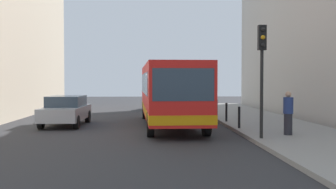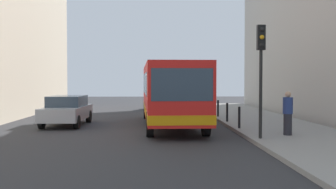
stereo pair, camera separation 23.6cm
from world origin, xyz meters
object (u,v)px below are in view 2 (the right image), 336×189
car_beside_bus (67,110)px  traffic_light (261,60)px  car_behind_bus (165,100)px  bollard_mid (227,112)px  bollard_near (239,117)px  bollard_far (218,108)px  pedestrian_near_signal (288,113)px  bus (170,91)px

car_beside_bus → traffic_light: (8.19, -6.02, 2.22)m
car_behind_bus → bollard_mid: size_ratio=4.74×
bollard_near → bollard_far: (0.00, 5.92, 0.00)m
bollard_far → car_beside_bus: bearing=-158.9°
bollard_far → traffic_light: bearing=-89.4°
bollard_near → pedestrian_near_signal: size_ratio=0.56×
traffic_light → bollard_near: bearing=91.8°
car_beside_bus → pedestrian_near_signal: size_ratio=2.65×
bollard_near → pedestrian_near_signal: pedestrian_near_signal is taller
bus → pedestrian_near_signal: 6.53m
traffic_light → car_behind_bus: bearing=100.3°
bus → car_behind_bus: (0.04, 10.78, -0.94)m
bus → traffic_light: 6.58m
car_behind_bus → bollard_near: bearing=98.7°
traffic_light → bus: bearing=118.0°
car_behind_bus → bus: bearing=86.2°
bus → bollard_far: size_ratio=11.68×
bus → car_behind_bus: size_ratio=2.46×
bus → bollard_mid: 3.17m
bus → traffic_light: bearing=116.0°
bollard_mid → bollard_far: (0.00, 2.96, 0.00)m
bus → bollard_far: bearing=-132.4°
bollard_mid → bollard_near: bearing=-90.0°
traffic_light → pedestrian_near_signal: (1.28, 0.86, -2.02)m
bollard_near → bollard_mid: size_ratio=1.00×
car_beside_bus → car_behind_bus: same height
car_behind_bus → traffic_light: traffic_light is taller
bollard_mid → traffic_light: bearing=-89.1°
car_behind_bus → pedestrian_near_signal: (4.27, -15.62, 0.20)m
car_beside_bus → bollard_mid: car_beside_bus is taller
bollard_near → pedestrian_near_signal: bearing=-59.6°
bus → bollard_near: bus is taller
car_beside_bus → traffic_light: size_ratio=1.09×
bollard_near → bus: bearing=139.7°
pedestrian_near_signal → bollard_far: bearing=-31.1°
car_behind_bus → bollard_far: 7.89m
bus → bollard_far: bus is taller
bollard_near → pedestrian_near_signal: (1.38, -2.36, 0.36)m
bus → car_behind_bus: bus is taller
bollard_mid → car_behind_bus: bearing=105.7°
bollard_far → bus: bearing=-130.5°
bollard_near → bollard_far: 5.92m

